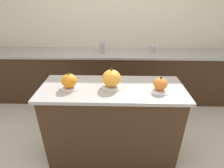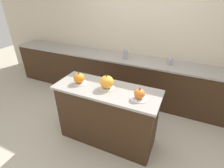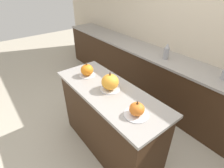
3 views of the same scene
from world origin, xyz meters
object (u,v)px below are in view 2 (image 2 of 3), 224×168
bottle_tall (126,53)px  bottle_short (170,61)px  pumpkin_cake_right (139,94)px  pumpkin_cake_center (107,82)px  pumpkin_cake_left (79,78)px

bottle_tall → bottle_short: bottle_tall is taller
pumpkin_cake_right → bottle_short: (0.18, 1.40, -0.02)m
pumpkin_cake_center → bottle_short: (0.67, 1.33, -0.05)m
pumpkin_cake_right → bottle_short: bearing=82.6°
bottle_short → pumpkin_cake_right: bearing=-97.4°
pumpkin_cake_left → bottle_tall: 1.33m
pumpkin_cake_left → pumpkin_cake_center: bearing=5.0°
pumpkin_cake_left → pumpkin_cake_right: pumpkin_cake_left is taller
pumpkin_cake_left → bottle_short: bearing=51.0°
bottle_tall → bottle_short: size_ratio=1.50×
pumpkin_cake_left → pumpkin_cake_center: size_ratio=0.88×
pumpkin_cake_center → pumpkin_cake_right: size_ratio=0.97×
bottle_tall → bottle_short: bearing=4.1°
pumpkin_cake_left → bottle_short: size_ratio=1.19×
bottle_tall → bottle_short: 0.87m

